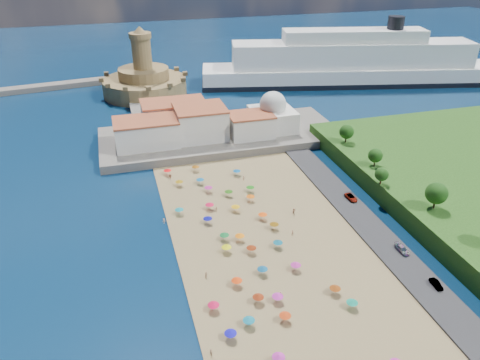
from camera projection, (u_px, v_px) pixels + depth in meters
name	position (u px, v px, depth m)	size (l,w,h in m)	color
ground	(252.00, 257.00, 114.95)	(700.00, 700.00, 0.00)	#071938
terrace	(221.00, 136.00, 178.63)	(90.00, 36.00, 3.00)	#59544C
jetty	(153.00, 112.00, 203.17)	(18.00, 70.00, 2.40)	#59544C
waterfront_buildings	(186.00, 123.00, 173.03)	(57.00, 29.00, 11.00)	silver
domed_building	(273.00, 115.00, 178.24)	(16.00, 16.00, 15.00)	silver
fortress	(144.00, 81.00, 226.06)	(40.00, 40.00, 32.40)	olive
cruise_ship	(351.00, 65.00, 241.11)	(155.23, 55.30, 33.64)	black
beach_parasols	(260.00, 271.00, 106.64)	(31.66, 117.74, 2.20)	gray
beachgoers	(243.00, 258.00, 112.83)	(37.24, 103.47, 1.89)	tan
parked_cars	(398.00, 245.00, 116.97)	(2.47, 62.70, 1.35)	gray
hillside_trees	(457.00, 215.00, 113.54)	(14.17, 111.36, 7.39)	#382314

